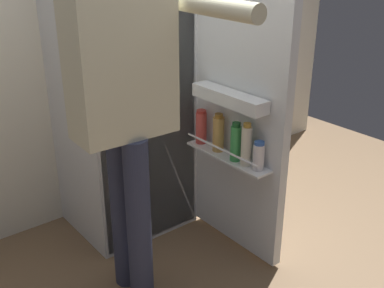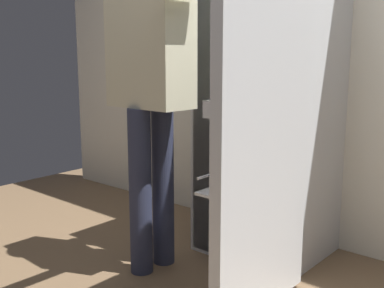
# 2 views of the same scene
# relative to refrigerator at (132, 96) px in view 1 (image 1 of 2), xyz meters

# --- Properties ---
(ground_plane) EXTENTS (5.07, 5.07, 0.00)m
(ground_plane) POSITION_rel_refrigerator_xyz_m (-0.03, -0.48, -0.86)
(ground_plane) COLOR brown
(kitchen_wall) EXTENTS (4.40, 0.10, 2.65)m
(kitchen_wall) POSITION_rel_refrigerator_xyz_m (-0.03, 0.41, 0.47)
(kitchen_wall) COLOR silver
(kitchen_wall) RESTS_ON ground_plane
(refrigerator) EXTENTS (0.73, 1.26, 1.71)m
(refrigerator) POSITION_rel_refrigerator_xyz_m (0.00, 0.00, 0.00)
(refrigerator) COLOR silver
(refrigerator) RESTS_ON ground_plane
(person) EXTENTS (0.57, 0.80, 1.77)m
(person) POSITION_rel_refrigerator_xyz_m (-0.36, -0.54, 0.22)
(person) COLOR #2D334C
(person) RESTS_ON ground_plane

